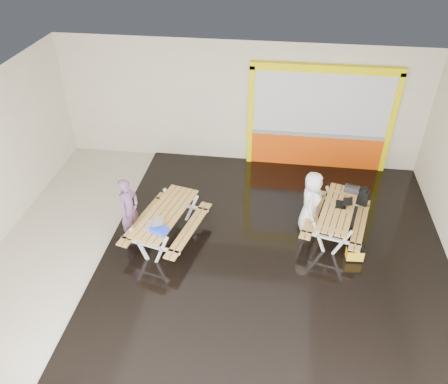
# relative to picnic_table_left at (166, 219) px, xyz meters

# --- Properties ---
(room) EXTENTS (10.02, 8.02, 3.52)m
(room) POSITION_rel_picnic_table_left_xyz_m (1.21, -0.23, 1.13)
(room) COLOR beige
(room) RESTS_ON ground
(deck) EXTENTS (7.50, 7.98, 0.05)m
(deck) POSITION_rel_picnic_table_left_xyz_m (2.46, -0.23, -0.60)
(deck) COLOR black
(deck) RESTS_ON room
(kiosk) EXTENTS (3.88, 0.16, 3.00)m
(kiosk) POSITION_rel_picnic_table_left_xyz_m (3.41, 3.70, 0.82)
(kiosk) COLOR #EA4C09
(kiosk) RESTS_ON room
(picnic_table_left) EXTENTS (1.80, 2.29, 0.81)m
(picnic_table_left) POSITION_rel_picnic_table_left_xyz_m (0.00, 0.00, 0.00)
(picnic_table_left) COLOR tan
(picnic_table_left) RESTS_ON deck
(picnic_table_right) EXTENTS (1.71, 2.17, 0.77)m
(picnic_table_right) POSITION_rel_picnic_table_left_xyz_m (3.80, 0.73, -0.03)
(picnic_table_right) COLOR tan
(picnic_table_right) RESTS_ON deck
(person_left) EXTENTS (0.53, 0.65, 1.53)m
(person_left) POSITION_rel_picnic_table_left_xyz_m (-0.81, -0.06, 0.23)
(person_left) COLOR #674566
(person_left) RESTS_ON deck
(person_right) EXTENTS (0.57, 0.79, 1.52)m
(person_right) POSITION_rel_picnic_table_left_xyz_m (3.20, 0.83, 0.18)
(person_right) COLOR white
(person_right) RESTS_ON deck
(laptop_left) EXTENTS (0.41, 0.38, 0.16)m
(laptop_left) POSITION_rel_picnic_table_left_xyz_m (-0.12, -0.48, 0.24)
(laptop_left) COLOR silver
(laptop_left) RESTS_ON picnic_table_left
(laptop_right) EXTENTS (0.39, 0.35, 0.15)m
(laptop_right) POSITION_rel_picnic_table_left_xyz_m (3.91, 0.85, 0.20)
(laptop_right) COLOR black
(laptop_right) RESTS_ON picnic_table_right
(blue_pouch) EXTENTS (0.41, 0.36, 0.10)m
(blue_pouch) POSITION_rel_picnic_table_left_xyz_m (0.04, -0.66, 0.24)
(blue_pouch) COLOR blue
(blue_pouch) RESTS_ON picnic_table_left
(toolbox) EXTENTS (0.37, 0.25, 0.20)m
(toolbox) POSITION_rel_picnic_table_left_xyz_m (4.15, 1.41, 0.22)
(toolbox) COLOR black
(toolbox) RESTS_ON picnic_table_right
(backpack) EXTENTS (0.32, 0.27, 0.45)m
(backpack) POSITION_rel_picnic_table_left_xyz_m (4.42, 1.36, 0.08)
(backpack) COLOR black
(backpack) RESTS_ON picnic_table_right
(dark_case) EXTENTS (0.48, 0.46, 0.14)m
(dark_case) POSITION_rel_picnic_table_left_xyz_m (3.26, 1.01, -0.50)
(dark_case) COLOR black
(dark_case) RESTS_ON deck
(fluke_bag) EXTENTS (0.39, 0.27, 0.32)m
(fluke_bag) POSITION_rel_picnic_table_left_xyz_m (4.17, -0.12, -0.42)
(fluke_bag) COLOR black
(fluke_bag) RESTS_ON deck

